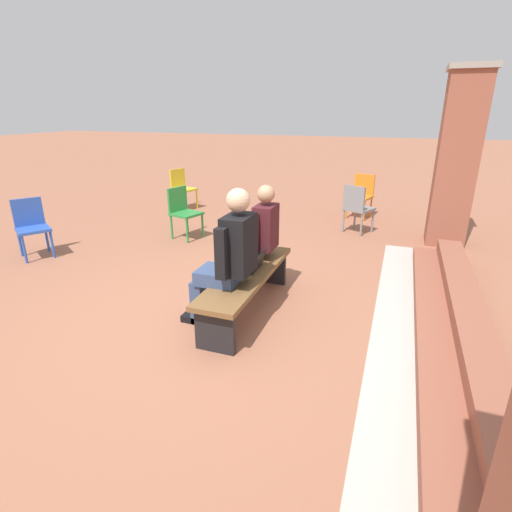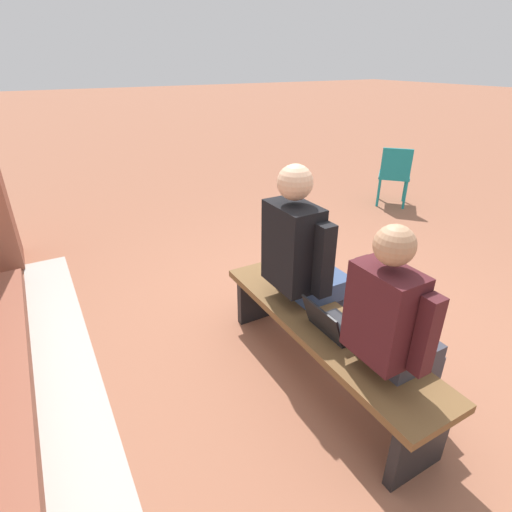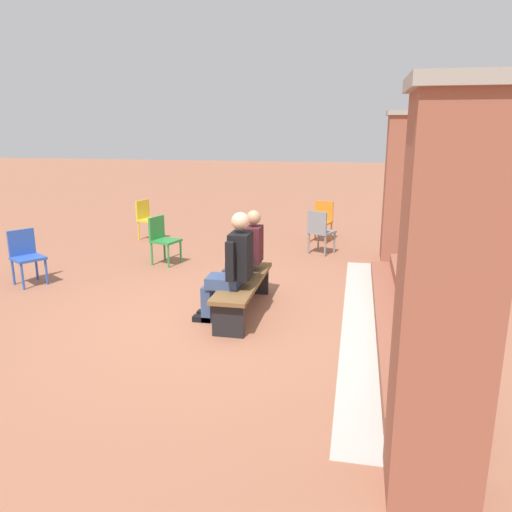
% 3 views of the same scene
% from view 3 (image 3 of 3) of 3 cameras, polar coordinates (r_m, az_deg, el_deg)
% --- Properties ---
extents(ground_plane, '(60.00, 60.00, 0.00)m').
position_cam_3_polar(ground_plane, '(6.33, -4.29, -7.41)').
color(ground_plane, '#9E6047').
extents(concrete_strip, '(5.63, 0.40, 0.01)m').
position_cam_3_polar(concrete_strip, '(6.45, 11.64, -7.23)').
color(concrete_strip, '#B7B2A8').
rests_on(concrete_strip, ground).
extents(brick_steps, '(4.83, 0.60, 0.30)m').
position_cam_3_polar(brick_steps, '(6.44, 16.62, -6.44)').
color(brick_steps, '#93513D').
rests_on(brick_steps, ground).
extents(brick_pillar_left_of_steps, '(0.64, 0.64, 2.64)m').
position_cam_3_polar(brick_pillar_left_of_steps, '(9.37, 16.20, 7.63)').
color(brick_pillar_left_of_steps, '#93513D').
rests_on(brick_pillar_left_of_steps, ground).
extents(brick_pillar_right_of_steps, '(0.64, 0.64, 2.64)m').
position_cam_3_polar(brick_pillar_right_of_steps, '(3.25, 20.89, -4.93)').
color(brick_pillar_right_of_steps, '#93513D').
rests_on(brick_pillar_right_of_steps, ground).
extents(bench, '(1.80, 0.44, 0.45)m').
position_cam_3_polar(bench, '(6.48, -1.45, -3.52)').
color(bench, brown).
rests_on(bench, ground).
extents(person_student, '(0.50, 0.64, 1.28)m').
position_cam_3_polar(person_student, '(6.85, -1.10, 0.40)').
color(person_student, '#383842').
rests_on(person_student, ground).
extents(person_adult, '(0.57, 0.72, 1.39)m').
position_cam_3_polar(person_adult, '(6.09, -2.77, -0.98)').
color(person_adult, '#384C75').
rests_on(person_adult, ground).
extents(laptop, '(0.32, 0.29, 0.21)m').
position_cam_3_polar(laptop, '(6.53, -1.15, -2.04)').
color(laptop, black).
rests_on(laptop, bench).
extents(plastic_chair_foreground, '(0.56, 0.56, 0.84)m').
position_cam_3_polar(plastic_chair_foreground, '(9.55, 7.32, 3.03)').
color(plastic_chair_foreground, gray).
rests_on(plastic_chair_foreground, ground).
extents(plastic_chair_far_left, '(0.51, 0.51, 0.84)m').
position_cam_3_polar(plastic_chair_far_left, '(10.69, 7.56, 4.25)').
color(plastic_chair_far_left, orange).
rests_on(plastic_chair_far_left, ground).
extents(plastic_chair_near_bench_left, '(0.52, 0.52, 0.84)m').
position_cam_3_polar(plastic_chair_near_bench_left, '(11.06, -12.34, 4.38)').
color(plastic_chair_near_bench_left, gold).
rests_on(plastic_chair_near_bench_left, ground).
extents(plastic_chair_far_right, '(0.58, 0.58, 0.84)m').
position_cam_3_polar(plastic_chair_far_right, '(8.43, -24.84, 0.26)').
color(plastic_chair_far_right, '#2D56B7').
rests_on(plastic_chair_far_right, ground).
extents(plastic_chair_mid_courtyard, '(0.52, 0.52, 0.84)m').
position_cam_3_polar(plastic_chair_mid_courtyard, '(8.96, -10.68, 2.14)').
color(plastic_chair_mid_courtyard, '#2D893D').
rests_on(plastic_chair_mid_courtyard, ground).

